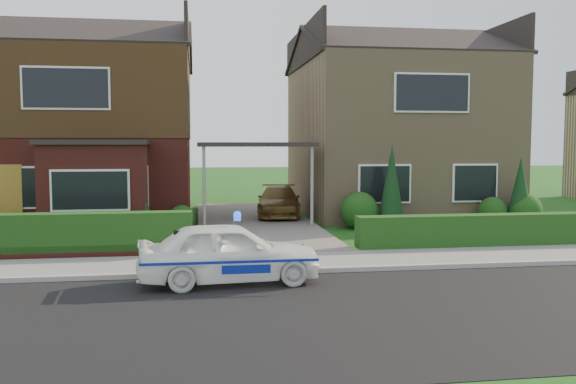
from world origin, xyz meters
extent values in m
plane|color=#134512|center=(0.00, 0.00, 0.00)|extent=(120.00, 120.00, 0.00)
cube|color=black|center=(0.00, 0.00, 0.00)|extent=(60.00, 6.00, 0.02)
cube|color=#9E9993|center=(0.00, 3.05, 0.06)|extent=(60.00, 0.16, 0.12)
cube|color=slate|center=(0.00, 4.10, 0.05)|extent=(60.00, 2.00, 0.10)
cube|color=#666059|center=(0.00, 11.00, 0.06)|extent=(3.80, 12.00, 0.12)
cube|color=maroon|center=(-5.80, 14.00, 2.90)|extent=(7.20, 8.00, 5.80)
cube|color=white|center=(-7.38, 9.98, 1.40)|extent=(1.80, 0.08, 1.30)
cube|color=white|center=(-4.22, 9.98, 1.40)|extent=(1.60, 0.08, 1.30)
cube|color=white|center=(-5.80, 9.98, 4.40)|extent=(2.60, 0.08, 1.30)
cube|color=black|center=(-5.80, 14.00, 4.35)|extent=(7.26, 8.06, 2.90)
cube|color=maroon|center=(-4.94, 9.30, 1.35)|extent=(3.00, 1.40, 2.70)
cube|color=black|center=(-4.94, 9.30, 2.77)|extent=(3.20, 1.60, 0.14)
cube|color=#9B7E5F|center=(5.80, 14.00, 2.90)|extent=(7.20, 8.00, 5.80)
cube|color=white|center=(4.22, 9.98, 1.40)|extent=(1.80, 0.08, 1.30)
cube|color=white|center=(7.38, 9.98, 1.40)|extent=(1.60, 0.08, 1.30)
cube|color=white|center=(5.80, 9.98, 4.40)|extent=(2.60, 0.08, 1.30)
cube|color=black|center=(0.00, 11.00, 2.70)|extent=(3.80, 3.00, 0.14)
cylinder|color=gray|center=(-1.70, 9.60, 1.35)|extent=(0.10, 0.10, 2.70)
cylinder|color=gray|center=(1.70, 9.60, 1.35)|extent=(0.10, 0.10, 2.70)
cube|color=maroon|center=(-5.80, 5.30, 0.18)|extent=(7.70, 0.25, 0.36)
cube|color=#153D13|center=(-5.80, 5.45, 0.00)|extent=(7.50, 0.55, 0.90)
cube|color=#153D13|center=(5.80, 5.35, 0.00)|extent=(7.50, 0.55, 0.80)
sphere|color=#153D13|center=(-4.00, 9.30, 0.66)|extent=(1.32, 1.32, 1.32)
sphere|color=#153D13|center=(-2.40, 9.60, 0.42)|extent=(0.84, 0.84, 0.84)
sphere|color=#153D13|center=(3.20, 9.40, 0.60)|extent=(1.20, 1.20, 1.20)
sphere|color=#153D13|center=(7.80, 9.50, 0.48)|extent=(0.96, 0.96, 0.96)
sphere|color=#153D13|center=(8.80, 9.20, 0.54)|extent=(1.08, 1.08, 1.08)
cone|color=black|center=(4.20, 9.20, 1.30)|extent=(0.90, 0.90, 2.60)
cone|color=black|center=(8.60, 9.20, 1.10)|extent=(0.90, 0.90, 2.20)
imported|color=white|center=(-1.32, 2.40, 0.60)|extent=(1.71, 3.65, 1.21)
sphere|color=#193FF2|center=(-1.14, 2.40, 1.29)|extent=(0.17, 0.17, 0.17)
cube|color=navy|center=(-1.32, 1.68, 0.56)|extent=(3.26, 0.02, 0.05)
cube|color=navy|center=(-1.32, 3.12, 0.56)|extent=(3.26, 0.01, 0.05)
ellipsoid|color=black|center=(-2.31, 2.30, 0.86)|extent=(0.22, 0.17, 0.21)
sphere|color=white|center=(-2.30, 2.24, 0.85)|extent=(0.11, 0.11, 0.11)
sphere|color=black|center=(-2.29, 2.28, 1.00)|extent=(0.13, 0.13, 0.13)
cone|color=black|center=(-2.34, 2.29, 1.06)|extent=(0.04, 0.04, 0.05)
cone|color=black|center=(-2.25, 2.29, 1.06)|extent=(0.04, 0.04, 0.05)
imported|color=brown|center=(1.00, 12.31, 0.65)|extent=(1.96, 3.83, 1.07)
imported|color=gray|center=(-7.33, 9.00, 0.34)|extent=(0.37, 0.27, 0.67)
imported|color=gray|center=(-2.50, 9.00, 0.34)|extent=(0.46, 0.46, 0.67)
camera|label=1|loc=(-1.93, -9.39, 2.75)|focal=38.00mm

